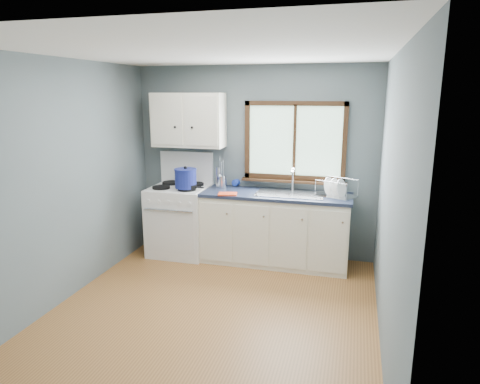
% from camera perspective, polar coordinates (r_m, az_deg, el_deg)
% --- Properties ---
extents(floor, '(3.20, 3.60, 0.02)m').
position_cam_1_polar(floor, '(4.45, -3.81, -16.01)').
color(floor, '#966130').
rests_on(floor, ground).
extents(ceiling, '(3.20, 3.60, 0.02)m').
position_cam_1_polar(ceiling, '(3.90, -4.41, 18.32)').
color(ceiling, white).
rests_on(ceiling, wall_back).
extents(wall_back, '(3.20, 0.02, 2.50)m').
position_cam_1_polar(wall_back, '(5.70, 1.92, 4.01)').
color(wall_back, slate).
rests_on(wall_back, ground).
extents(wall_front, '(3.20, 0.02, 2.50)m').
position_cam_1_polar(wall_front, '(2.44, -18.43, -9.43)').
color(wall_front, slate).
rests_on(wall_front, ground).
extents(wall_left, '(0.02, 3.60, 2.50)m').
position_cam_1_polar(wall_left, '(4.76, -22.71, 1.15)').
color(wall_left, slate).
rests_on(wall_left, ground).
extents(wall_right, '(0.02, 3.60, 2.50)m').
position_cam_1_polar(wall_right, '(3.79, 19.57, -1.47)').
color(wall_right, slate).
rests_on(wall_right, ground).
extents(gas_range, '(0.76, 0.69, 1.36)m').
position_cam_1_polar(gas_range, '(5.85, -8.02, -3.49)').
color(gas_range, white).
rests_on(gas_range, floor).
extents(base_cabinets, '(1.85, 0.60, 0.88)m').
position_cam_1_polar(base_cabinets, '(5.52, 4.69, -5.31)').
color(base_cabinets, white).
rests_on(base_cabinets, floor).
extents(countertop, '(1.89, 0.64, 0.04)m').
position_cam_1_polar(countertop, '(5.39, 4.78, -0.37)').
color(countertop, '#161E31').
rests_on(countertop, base_cabinets).
extents(sink, '(0.84, 0.46, 0.44)m').
position_cam_1_polar(sink, '(5.37, 6.66, -0.90)').
color(sink, silver).
rests_on(sink, countertop).
extents(window, '(1.36, 0.10, 1.03)m').
position_cam_1_polar(window, '(5.53, 7.28, 5.99)').
color(window, '#9EC6A8').
rests_on(window, wall_back).
extents(upper_cabinets, '(0.95, 0.35, 0.70)m').
position_cam_1_polar(upper_cabinets, '(5.72, -6.91, 9.50)').
color(upper_cabinets, white).
rests_on(upper_cabinets, wall_back).
extents(skillet, '(0.38, 0.29, 0.05)m').
position_cam_1_polar(skillet, '(5.52, -6.99, 0.81)').
color(skillet, black).
rests_on(skillet, gas_range).
extents(stockpot, '(0.34, 0.34, 0.28)m').
position_cam_1_polar(stockpot, '(5.51, -7.26, 1.85)').
color(stockpot, navy).
rests_on(stockpot, gas_range).
extents(utensil_crock, '(0.16, 0.16, 0.42)m').
position_cam_1_polar(utensil_crock, '(5.66, -2.48, 1.42)').
color(utensil_crock, silver).
rests_on(utensil_crock, countertop).
extents(thermos, '(0.08, 0.08, 0.27)m').
position_cam_1_polar(thermos, '(5.67, -2.93, 1.95)').
color(thermos, silver).
rests_on(thermos, countertop).
extents(soap_bottle, '(0.11, 0.11, 0.25)m').
position_cam_1_polar(soap_bottle, '(5.71, -0.77, 1.92)').
color(soap_bottle, '#1E39AA').
rests_on(soap_bottle, countertop).
extents(dish_towel, '(0.26, 0.21, 0.02)m').
position_cam_1_polar(dish_towel, '(5.29, -1.66, -0.26)').
color(dish_towel, red).
rests_on(dish_towel, countertop).
extents(dish_rack, '(0.53, 0.48, 0.22)m').
position_cam_1_polar(dish_rack, '(5.32, 12.64, 0.05)').
color(dish_rack, silver).
rests_on(dish_rack, countertop).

